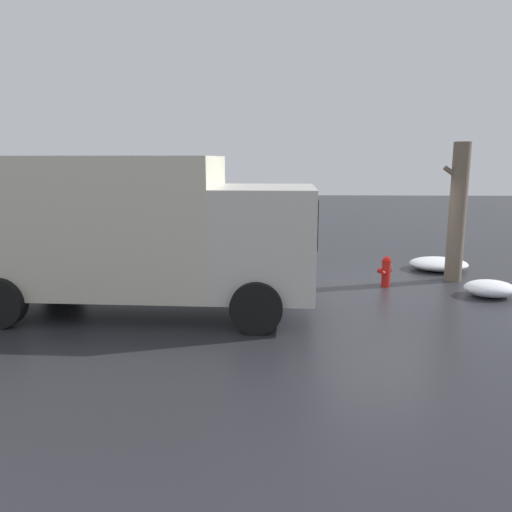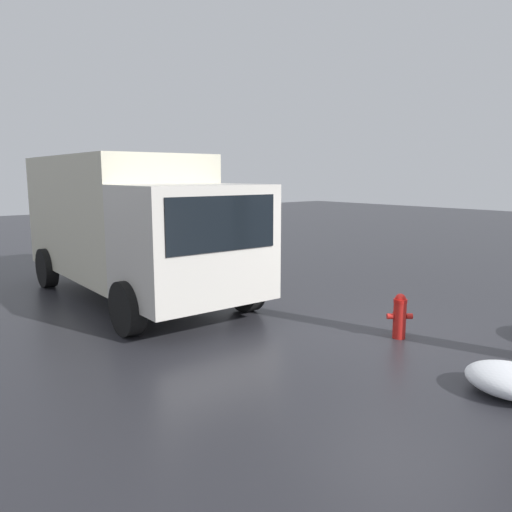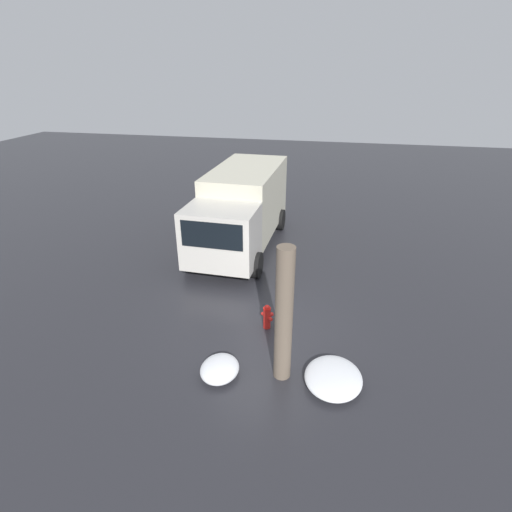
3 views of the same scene
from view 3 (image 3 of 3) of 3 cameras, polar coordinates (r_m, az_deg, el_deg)
ground_plane at (r=11.29m, az=1.55°, el=-10.14°), size 60.00×60.00×0.00m
fire_hydrant at (r=11.08m, az=1.59°, el=-8.57°), size 0.35×0.37×0.73m
tree_trunk at (r=8.81m, az=4.00°, el=-8.48°), size 0.61×0.40×3.32m
delivery_truck at (r=15.62m, az=-2.04°, el=7.10°), size 6.81×2.84×2.97m
snow_pile_by_hydrant at (r=9.68m, az=10.99°, el=-16.69°), size 1.52×1.31×0.32m
snow_pile_curbside at (r=9.75m, az=-5.21°, el=-15.74°), size 1.07×0.90×0.35m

